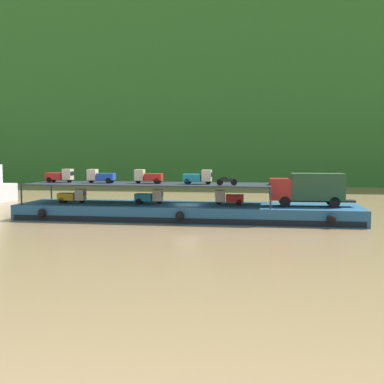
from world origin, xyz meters
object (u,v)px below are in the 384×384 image
object	(u,v)px
mini_truck_lower_stern	(72,196)
motorcycle_upper_port	(227,181)
covered_lorry	(309,188)
mini_truck_lower_aft	(150,197)
cargo_barge	(187,212)
mini_truck_upper_bow	(198,177)
mini_truck_upper_mid	(101,176)
mini_truck_lower_mid	(229,198)
mini_truck_upper_stern	(60,176)
mini_truck_upper_fore	(148,176)

from	to	relation	value
mini_truck_lower_stern	motorcycle_upper_port	world-z (taller)	motorcycle_upper_port
covered_lorry	mini_truck_lower_aft	distance (m)	15.36
cargo_barge	mini_truck_lower_stern	bearing A→B (deg)	-177.84
mini_truck_upper_bow	motorcycle_upper_port	distance (m)	3.28
mini_truck_upper_mid	mini_truck_lower_stern	bearing A→B (deg)	-171.01
mini_truck_lower_mid	motorcycle_upper_port	bearing A→B (deg)	-90.92
mini_truck_lower_aft	mini_truck_upper_stern	bearing A→B (deg)	177.48
mini_truck_upper_mid	motorcycle_upper_port	world-z (taller)	mini_truck_upper_mid
covered_lorry	mini_truck_lower_stern	world-z (taller)	covered_lorry
mini_truck_upper_fore	mini_truck_upper_stern	bearing A→B (deg)	177.08
mini_truck_lower_aft	mini_truck_upper_bow	size ratio (longest dim) A/B	1.01
mini_truck_lower_stern	motorcycle_upper_port	bearing A→B (deg)	-5.64
covered_lorry	mini_truck_lower_stern	xyz separation A→B (m)	(-23.21, -0.25, -1.00)
mini_truck_lower_mid	mini_truck_upper_bow	world-z (taller)	mini_truck_upper_bow
mini_truck_lower_mid	mini_truck_lower_stern	bearing A→B (deg)	-177.85
mini_truck_lower_mid	mini_truck_upper_stern	bearing A→B (deg)	179.22
mini_truck_lower_stern	mini_truck_upper_fore	xyz separation A→B (m)	(7.74, 0.35, 2.00)
mini_truck_lower_mid	motorcycle_upper_port	size ratio (longest dim) A/B	1.46
mini_truck_upper_stern	mini_truck_upper_bow	xyz separation A→B (m)	(14.43, -0.86, 0.00)
covered_lorry	mini_truck_upper_mid	size ratio (longest dim) A/B	2.86
mini_truck_upper_mid	mini_truck_upper_bow	size ratio (longest dim) A/B	1.00
covered_lorry	mini_truck_lower_mid	world-z (taller)	covered_lorry
mini_truck_lower_aft	motorcycle_upper_port	xyz separation A→B (m)	(7.81, -1.96, 1.74)
mini_truck_upper_stern	mini_truck_upper_fore	xyz separation A→B (m)	(9.39, -0.48, 0.00)
covered_lorry	mini_truck_upper_stern	distance (m)	24.88
covered_lorry	mini_truck_upper_stern	size ratio (longest dim) A/B	2.88
mini_truck_lower_mid	mini_truck_upper_stern	xyz separation A→B (m)	(-17.37, 0.24, 2.00)
cargo_barge	mini_truck_upper_stern	size ratio (longest dim) A/B	12.04
mini_truck_lower_mid	mini_truck_upper_stern	distance (m)	17.48
mini_truck_lower_stern	mini_truck_lower_aft	size ratio (longest dim) A/B	1.01
covered_lorry	motorcycle_upper_port	bearing A→B (deg)	-166.52
mini_truck_lower_stern	mini_truck_upper_bow	size ratio (longest dim) A/B	1.01
mini_truck_lower_mid	mini_truck_upper_fore	distance (m)	8.23
covered_lorry	mini_truck_lower_mid	bearing A→B (deg)	177.41
mini_truck_lower_aft	motorcycle_upper_port	size ratio (longest dim) A/B	1.46
mini_truck_lower_aft	motorcycle_upper_port	distance (m)	8.24
mini_truck_upper_stern	motorcycle_upper_port	bearing A→B (deg)	-7.81
mini_truck_lower_mid	mini_truck_upper_fore	size ratio (longest dim) A/B	1.01
cargo_barge	mini_truck_lower_mid	distance (m)	4.32
mini_truck_lower_mid	mini_truck_lower_aft	bearing A→B (deg)	-178.68
mini_truck_lower_stern	covered_lorry	bearing A→B (deg)	0.62
mini_truck_lower_stern	motorcycle_upper_port	size ratio (longest dim) A/B	1.47
cargo_barge	mini_truck_upper_fore	world-z (taller)	mini_truck_upper_fore
mini_truck_lower_mid	motorcycle_upper_port	distance (m)	2.76
cargo_barge	mini_truck_upper_bow	xyz separation A→B (m)	(1.14, -0.47, 3.44)
mini_truck_upper_mid	cargo_barge	bearing A→B (deg)	-0.06
mini_truck_upper_stern	mini_truck_upper_bow	distance (m)	14.46
mini_truck_lower_aft	mini_truck_upper_fore	size ratio (longest dim) A/B	1.00
cargo_barge	mini_truck_upper_mid	distance (m)	9.47
mini_truck_lower_stern	mini_truck_upper_bow	distance (m)	12.95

